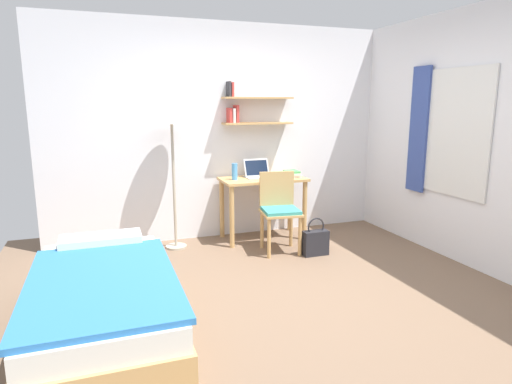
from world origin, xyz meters
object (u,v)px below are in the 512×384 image
standing_lamp (171,120)px  water_bottle (235,172)px  desk (263,190)px  desk_chair (279,208)px  bed (104,304)px  laptop (258,173)px  book_stack (292,174)px  handbag (316,242)px

standing_lamp → water_bottle: size_ratio=8.36×
water_bottle → standing_lamp: bearing=-179.9°
desk → desk_chair: (0.02, -0.49, -0.11)m
desk → standing_lamp: (-1.08, -0.00, 0.86)m
bed → laptop: laptop is taller
desk → book_stack: 0.41m
bed → standing_lamp: size_ratio=1.14×
water_bottle → desk: bearing=0.2°
standing_lamp → water_bottle: standing_lamp is taller
laptop → water_bottle: 0.34m
desk → bed: bearing=-136.5°
bed → handbag: (2.22, 1.01, -0.09)m
handbag → water_bottle: bearing=131.8°
bed → book_stack: book_stack is taller
standing_lamp → desk_chair: bearing=-24.0°
standing_lamp → laptop: bearing=4.9°
bed → standing_lamp: standing_lamp is taller
book_stack → handbag: bearing=-92.4°
standing_lamp → book_stack: size_ratio=6.89×
standing_lamp → bed: bearing=-114.3°
desk_chair → laptop: 0.66m
desk_chair → laptop: (-0.05, 0.58, 0.31)m
desk_chair → book_stack: (0.35, 0.45, 0.30)m
desk → water_bottle: water_bottle is taller
water_bottle → book_stack: water_bottle is taller
standing_lamp → laptop: 1.23m
desk → laptop: size_ratio=3.21×
bed → standing_lamp: 2.31m
bed → desk_chair: size_ratio=2.11×
desk → handbag: bearing=-66.8°
book_stack → handbag: (-0.03, -0.73, -0.65)m
standing_lamp → book_stack: 1.59m
standing_lamp → handbag: (1.41, -0.77, -1.32)m
desk → desk_chair: bearing=-88.2°
desk → handbag: desk is taller
water_bottle → desk_chair: bearing=-52.5°
handbag → laptop: bearing=113.2°
bed → desk: size_ratio=1.84×
bed → handbag: bearing=24.6°
desk → book_stack: (0.36, -0.04, 0.19)m
desk_chair → desk: bearing=91.8°
handbag → book_stack: bearing=87.6°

